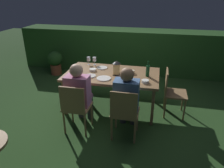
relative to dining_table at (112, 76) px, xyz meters
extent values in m
plane|color=#26471E|center=(0.00, 0.00, -0.68)|extent=(16.00, 16.00, 0.00)
cube|color=olive|center=(0.00, 0.00, 0.03)|extent=(1.75, 1.02, 0.04)
cube|color=olive|center=(-0.81, -0.44, -0.34)|extent=(0.05, 0.05, 0.69)
cube|color=olive|center=(0.81, -0.44, -0.34)|extent=(0.05, 0.05, 0.69)
cube|color=olive|center=(-0.81, 0.44, -0.34)|extent=(0.05, 0.05, 0.69)
cube|color=olive|center=(0.81, 0.44, -0.34)|extent=(0.05, 0.05, 0.69)
cube|color=#937047|center=(-0.39, -0.83, -0.25)|extent=(0.42, 0.40, 0.03)
cube|color=#937047|center=(-0.39, -1.02, -0.02)|extent=(0.40, 0.02, 0.42)
cylinder|color=#937047|center=(-0.57, -0.66, -0.47)|extent=(0.03, 0.03, 0.42)
cylinder|color=#937047|center=(-0.21, -0.66, -0.47)|extent=(0.03, 0.03, 0.42)
cylinder|color=#937047|center=(-0.57, -1.00, -0.47)|extent=(0.03, 0.03, 0.42)
cylinder|color=#937047|center=(-0.21, -1.00, -0.47)|extent=(0.03, 0.03, 0.42)
cube|color=#C675A3|center=(-0.39, -0.77, 0.02)|extent=(0.38, 0.24, 0.50)
sphere|color=#D1A889|center=(-0.39, -0.77, 0.36)|extent=(0.21, 0.21, 0.21)
cylinder|color=#C675A3|center=(-0.48, -0.63, -0.22)|extent=(0.13, 0.36, 0.13)
cylinder|color=#C675A3|center=(-0.30, -0.63, -0.22)|extent=(0.13, 0.36, 0.13)
cylinder|color=#333338|center=(-0.48, -0.47, -0.46)|extent=(0.11, 0.11, 0.45)
cylinder|color=#333338|center=(-0.30, -0.47, -0.46)|extent=(0.11, 0.11, 0.45)
cube|color=#937047|center=(0.39, -0.83, -0.25)|extent=(0.42, 0.40, 0.03)
cube|color=#937047|center=(0.39, -1.02, -0.02)|extent=(0.40, 0.02, 0.42)
cylinder|color=#937047|center=(0.21, -0.66, -0.47)|extent=(0.03, 0.03, 0.42)
cylinder|color=#937047|center=(0.57, -0.66, -0.47)|extent=(0.03, 0.03, 0.42)
cylinder|color=#937047|center=(0.21, -1.00, -0.47)|extent=(0.03, 0.03, 0.42)
cylinder|color=#937047|center=(0.57, -1.00, -0.47)|extent=(0.03, 0.03, 0.42)
cube|color=#426699|center=(0.39, -0.77, 0.02)|extent=(0.38, 0.24, 0.50)
sphere|color=#997051|center=(0.39, -0.77, 0.36)|extent=(0.21, 0.21, 0.21)
cylinder|color=#426699|center=(0.30, -0.63, -0.22)|extent=(0.13, 0.36, 0.13)
cylinder|color=#426699|center=(0.48, -0.63, -0.22)|extent=(0.13, 0.36, 0.13)
cylinder|color=#333338|center=(0.30, -0.47, -0.46)|extent=(0.11, 0.11, 0.45)
cylinder|color=#333338|center=(0.48, -0.47, -0.46)|extent=(0.11, 0.11, 0.45)
cube|color=#937047|center=(1.20, 0.00, -0.25)|extent=(0.40, 0.42, 0.03)
cube|color=#937047|center=(1.01, 0.00, -0.02)|extent=(0.03, 0.40, 0.42)
cylinder|color=#937047|center=(1.37, 0.18, -0.47)|extent=(0.03, 0.03, 0.42)
cylinder|color=#937047|center=(1.37, -0.18, -0.47)|extent=(0.03, 0.03, 0.42)
cylinder|color=#937047|center=(1.03, 0.18, -0.47)|extent=(0.03, 0.03, 0.42)
cylinder|color=#937047|center=(1.03, -0.18, -0.47)|extent=(0.03, 0.03, 0.42)
cube|color=black|center=(0.09, -0.04, 0.06)|extent=(0.12, 0.12, 0.01)
cube|color=#F9D17A|center=(0.09, -0.04, 0.17)|extent=(0.11, 0.11, 0.20)
cone|color=black|center=(0.09, -0.04, 0.29)|extent=(0.15, 0.15, 0.05)
cylinder|color=#144723|center=(0.66, 0.01, 0.15)|extent=(0.07, 0.07, 0.20)
cylinder|color=#144723|center=(0.66, 0.01, 0.30)|extent=(0.03, 0.03, 0.09)
cylinder|color=silver|center=(-0.59, 0.39, 0.05)|extent=(0.06, 0.06, 0.00)
cylinder|color=silver|center=(-0.59, 0.39, 0.10)|extent=(0.01, 0.01, 0.08)
cylinder|color=silver|center=(-0.59, 0.39, 0.18)|extent=(0.08, 0.08, 0.08)
cylinder|color=maroon|center=(-0.59, 0.39, 0.15)|extent=(0.07, 0.07, 0.03)
cylinder|color=silver|center=(-0.63, -0.36, 0.05)|extent=(0.06, 0.06, 0.00)
cylinder|color=silver|center=(-0.63, -0.36, 0.10)|extent=(0.01, 0.01, 0.08)
cylinder|color=silver|center=(-0.63, -0.36, 0.18)|extent=(0.08, 0.08, 0.08)
cylinder|color=maroon|center=(-0.63, -0.36, 0.15)|extent=(0.07, 0.07, 0.03)
cylinder|color=silver|center=(-0.46, 0.40, 0.05)|extent=(0.06, 0.06, 0.00)
cylinder|color=silver|center=(-0.46, 0.40, 0.10)|extent=(0.01, 0.01, 0.08)
cylinder|color=silver|center=(-0.46, 0.40, 0.18)|extent=(0.08, 0.08, 0.08)
cylinder|color=maroon|center=(-0.46, 0.40, 0.15)|extent=(0.07, 0.07, 0.03)
cylinder|color=silver|center=(-0.36, -0.22, 0.06)|extent=(0.20, 0.20, 0.01)
cylinder|color=white|center=(-0.26, 0.24, 0.06)|extent=(0.22, 0.22, 0.01)
cylinder|color=white|center=(-0.09, -0.29, 0.06)|extent=(0.26, 0.26, 0.01)
cylinder|color=silver|center=(-0.39, 0.05, 0.07)|extent=(0.14, 0.14, 0.04)
cylinder|color=#424C1E|center=(-0.39, 0.05, 0.08)|extent=(0.12, 0.12, 0.01)
cylinder|color=silver|center=(0.65, -0.30, 0.08)|extent=(0.13, 0.13, 0.05)
cylinder|color=tan|center=(0.65, -0.30, 0.09)|extent=(0.11, 0.11, 0.01)
cylinder|color=#BCAD8E|center=(0.36, 0.09, 0.08)|extent=(0.12, 0.12, 0.06)
cylinder|color=#477533|center=(0.36, 0.09, 0.09)|extent=(0.10, 0.10, 0.02)
cube|color=#234C1E|center=(0.00, 2.25, -0.10)|extent=(6.17, 0.80, 1.17)
cylinder|color=brown|center=(-1.93, 1.45, -0.54)|extent=(0.29, 0.29, 0.28)
sphere|color=#234C1E|center=(-1.93, 1.45, -0.23)|extent=(0.41, 0.41, 0.41)
camera|label=1|loc=(0.80, -3.61, 1.50)|focal=33.65mm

